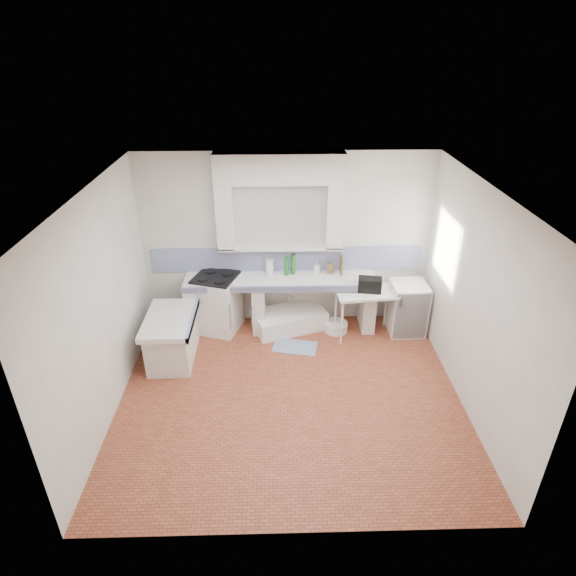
{
  "coord_description": "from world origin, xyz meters",
  "views": [
    {
      "loc": [
        -0.16,
        -4.98,
        4.31
      ],
      "look_at": [
        0.0,
        1.0,
        1.1
      ],
      "focal_mm": 29.96,
      "sensor_mm": 36.0,
      "label": 1
    }
  ],
  "objects_px": {
    "stove": "(217,304)",
    "fridge": "(407,308)",
    "sink": "(289,320)",
    "side_table": "(365,313)"
  },
  "relations": [
    {
      "from": "stove",
      "to": "sink",
      "type": "bearing_deg",
      "value": 17.36
    },
    {
      "from": "stove",
      "to": "sink",
      "type": "xyz_separation_m",
      "value": [
        1.15,
        -0.01,
        -0.32
      ]
    },
    {
      "from": "sink",
      "to": "side_table",
      "type": "xyz_separation_m",
      "value": [
        1.18,
        -0.22,
        0.25
      ]
    },
    {
      "from": "stove",
      "to": "fridge",
      "type": "relative_size",
      "value": 1.09
    },
    {
      "from": "sink",
      "to": "side_table",
      "type": "relative_size",
      "value": 1.22
    },
    {
      "from": "sink",
      "to": "fridge",
      "type": "xyz_separation_m",
      "value": [
        1.87,
        -0.14,
        0.29
      ]
    },
    {
      "from": "stove",
      "to": "fridge",
      "type": "bearing_deg",
      "value": 15.12
    },
    {
      "from": "side_table",
      "to": "fridge",
      "type": "bearing_deg",
      "value": 0.26
    },
    {
      "from": "side_table",
      "to": "fridge",
      "type": "relative_size",
      "value": 1.1
    },
    {
      "from": "stove",
      "to": "fridge",
      "type": "distance_m",
      "value": 3.03
    }
  ]
}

